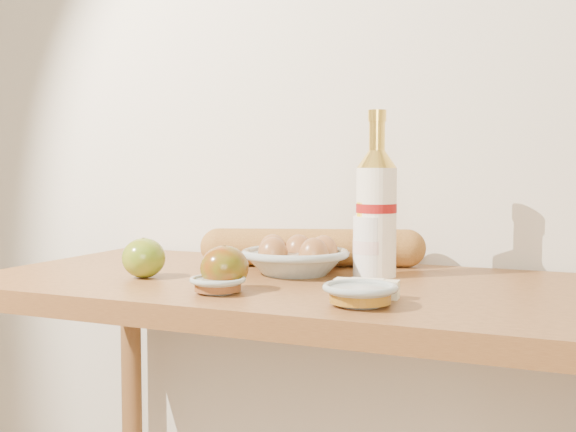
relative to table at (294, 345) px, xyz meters
The scene contains 11 objects.
back_wall 0.62m from the table, 90.00° to the left, with size 3.50×0.02×2.60m, color beige.
table is the anchor object (origin of this frame).
bourbon_bottle 0.30m from the table, 38.11° to the left, with size 0.09×0.09×0.31m.
cream_bottle 0.24m from the table, 37.70° to the left, with size 0.07×0.07×0.14m.
egg_bowl 0.17m from the table, 111.49° to the left, with size 0.25×0.25×0.07m.
baguette 0.25m from the table, 101.42° to the left, with size 0.47×0.24×0.08m.
apple_yellowgreen 0.33m from the table, 161.10° to the right, with size 0.09×0.09×0.08m.
apple_redgreen_right 0.23m from the table, 112.92° to the right, with size 0.10×0.10×0.08m.
sugar_bowl 0.24m from the table, 108.51° to the right, with size 0.12×0.12×0.03m.
syrup_bowl 0.30m from the table, 45.10° to the right, with size 0.14×0.14×0.03m.
butter_stick 0.25m from the table, 34.05° to the right, with size 0.11×0.04×0.03m.
Camera 1 is at (0.52, -0.03, 1.11)m, focal length 45.00 mm.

